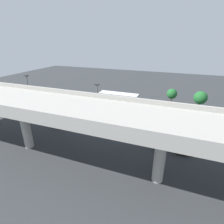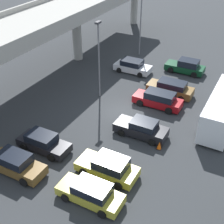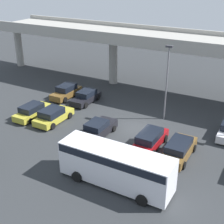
{
  "view_description": "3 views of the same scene",
  "coord_description": "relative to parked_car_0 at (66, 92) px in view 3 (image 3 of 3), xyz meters",
  "views": [
    {
      "loc": [
        -9.47,
        26.33,
        14.0
      ],
      "look_at": [
        0.46,
        0.48,
        2.35
      ],
      "focal_mm": 28.0,
      "sensor_mm": 36.0,
      "label": 1
    },
    {
      "loc": [
        -23.16,
        -10.97,
        16.56
      ],
      "look_at": [
        -2.98,
        -0.23,
        1.74
      ],
      "focal_mm": 50.0,
      "sensor_mm": 36.0,
      "label": 2
    },
    {
      "loc": [
        11.51,
        -25.38,
        14.79
      ],
      "look_at": [
        -2.81,
        0.12,
        1.23
      ],
      "focal_mm": 50.0,
      "sensor_mm": 36.0,
      "label": 3
    }
  ],
  "objects": [
    {
      "name": "parked_car_2",
      "position": [
        8.59,
        -6.41,
        -0.06
      ],
      "size": [
        2.08,
        4.61,
        1.51
      ],
      "rotation": [
        0.0,
        0.0,
        1.57
      ],
      "color": "black",
      "rests_on": "ground_plane"
    },
    {
      "name": "parked_car_0",
      "position": [
        0.0,
        0.0,
        0.0
      ],
      "size": [
        1.99,
        4.55,
        1.62
      ],
      "rotation": [
        0.0,
        0.0,
        -1.57
      ],
      "color": "brown",
      "rests_on": "ground_plane"
    },
    {
      "name": "parked_car_4",
      "position": [
        16.61,
        -6.27,
        -0.01
      ],
      "size": [
        2.08,
        4.83,
        1.57
      ],
      "rotation": [
        0.0,
        0.0,
        1.57
      ],
      "color": "brown",
      "rests_on": "ground_plane"
    },
    {
      "name": "shuttle_bus",
      "position": [
        13.65,
        -12.09,
        0.97
      ],
      "size": [
        8.65,
        2.65,
        2.93
      ],
      "color": "silver",
      "rests_on": "ground_plane"
    },
    {
      "name": "parked_car_7",
      "position": [
        0.25,
        -6.34,
        -0.08
      ],
      "size": [
        2.01,
        4.6,
        1.46
      ],
      "rotation": [
        0.0,
        0.0,
        1.57
      ],
      "color": "gold",
      "rests_on": "ground_plane"
    },
    {
      "name": "parked_car_3",
      "position": [
        13.81,
        -5.96,
        0.01
      ],
      "size": [
        2.03,
        4.86,
        1.6
      ],
      "rotation": [
        0.0,
        0.0,
        1.57
      ],
      "color": "maroon",
      "rests_on": "ground_plane"
    },
    {
      "name": "parked_car_1",
      "position": [
        2.96,
        -6.2,
        -0.04
      ],
      "size": [
        2.2,
        4.62,
        1.55
      ],
      "rotation": [
        0.0,
        0.0,
        1.57
      ],
      "color": "gold",
      "rests_on": "ground_plane"
    },
    {
      "name": "traffic_cone",
      "position": [
        7.53,
        -8.48,
        -0.44
      ],
      "size": [
        0.44,
        0.44,
        0.7
      ],
      "color": "black",
      "rests_on": "ground_plane"
    },
    {
      "name": "lamp_post_mid_lot",
      "position": [
        12.85,
        0.22,
        3.89
      ],
      "size": [
        0.7,
        0.35,
        7.93
      ],
      "color": "slate",
      "rests_on": "ground_plane"
    },
    {
      "name": "parked_car_8",
      "position": [
        3.04,
        -0.12,
        -0.07
      ],
      "size": [
        1.99,
        4.48,
        1.47
      ],
      "rotation": [
        0.0,
        0.0,
        -1.57
      ],
      "color": "black",
      "rests_on": "ground_plane"
    },
    {
      "name": "highway_overpass",
      "position": [
        11.24,
        7.63,
        5.7
      ],
      "size": [
        53.89,
        7.35,
        7.74
      ],
      "color": "#9E9B93",
      "rests_on": "ground_plane"
    },
    {
      "name": "ground_plane",
      "position": [
        11.24,
        -3.46,
        -0.77
      ],
      "size": [
        112.99,
        112.99,
        0.0
      ],
      "primitive_type": "plane",
      "color": "#2D3033"
    }
  ]
}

